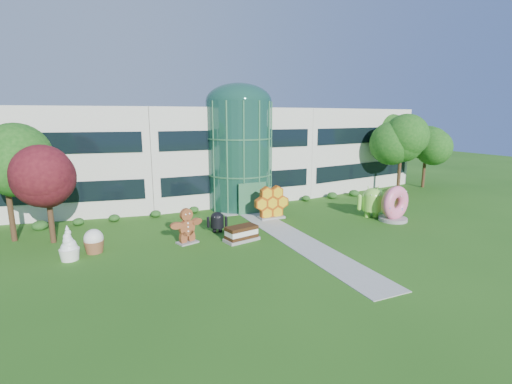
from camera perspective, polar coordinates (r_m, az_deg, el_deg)
name	(u,v)px	position (r m, az deg, el deg)	size (l,w,h in m)	color
ground	(305,245)	(25.35, 7.60, -8.09)	(140.00, 140.00, 0.00)	#215114
building	(219,152)	(40.47, -5.73, 6.08)	(46.00, 15.00, 9.30)	beige
atrium	(239,155)	(34.83, -2.60, 5.65)	(6.00, 6.00, 9.80)	#194738
walkway	(291,236)	(26.96, 5.37, -6.78)	(2.40, 20.00, 0.04)	#9E9E93
tree_red	(49,200)	(28.42, -29.26, -1.06)	(4.00, 4.00, 6.00)	#3F0C14
trees_backdrop	(235,162)	(35.83, -3.18, 4.69)	(52.00, 8.00, 8.40)	#134912
android_green	(372,200)	(33.01, 17.46, -1.21)	(2.62, 1.75, 2.97)	#84D143
android_black	(217,220)	(27.73, -6.00, -4.35)	(1.60, 1.07, 1.82)	black
donut	(394,203)	(32.45, 20.47, -1.62)	(2.86, 1.37, 2.98)	#F65D97
gingerbread	(187,226)	(25.57, -10.61, -5.11)	(2.67, 1.03, 2.46)	brown
ice_cream_sandwich	(242,233)	(25.81, -2.24, -6.38)	(2.39, 1.19, 1.06)	black
honeycomb	(271,204)	(31.15, 2.40, -1.85)	(3.21, 1.15, 2.52)	gold
froyo	(69,243)	(24.96, -26.88, -7.02)	(1.24, 1.24, 2.12)	white
cupcake	(94,241)	(25.71, -23.68, -6.91)	(1.28, 1.28, 1.54)	white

